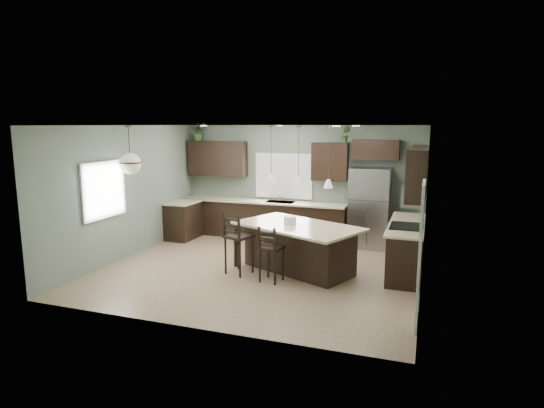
{
  "coord_description": "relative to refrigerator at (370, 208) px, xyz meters",
  "views": [
    {
      "loc": [
        3.03,
        -8.03,
        2.81
      ],
      "look_at": [
        0.1,
        0.4,
        1.25
      ],
      "focal_mm": 30.0,
      "sensor_mm": 36.0,
      "label": 1
    }
  ],
  "objects": [
    {
      "name": "pendant_center",
      "position": [
        -1.06,
        -2.29,
        1.32
      ],
      "size": [
        0.17,
        0.17,
        1.1
      ],
      "primitive_type": null,
      "color": "silver",
      "rests_on": "room_shell"
    },
    {
      "name": "pantry_door",
      "position": [
        1.19,
        -3.97,
        0.09
      ],
      "size": [
        0.04,
        0.82,
        2.04
      ],
      "primitive_type": "cube",
      "color": "white",
      "rests_on": "ground"
    },
    {
      "name": "window_back",
      "position": [
        -2.18,
        0.32,
        0.62
      ],
      "size": [
        1.35,
        0.02,
        1.0
      ],
      "primitive_type": "cube",
      "color": "white",
      "rests_on": "room_shell"
    },
    {
      "name": "kitchen_island",
      "position": [
        -1.06,
        -2.29,
        -0.46
      ],
      "size": [
        2.7,
        2.19,
        0.92
      ],
      "primitive_type": "cube",
      "rotation": [
        0.0,
        0.0,
        -0.42
      ],
      "color": "black",
      "rests_on": "ground"
    },
    {
      "name": "microwave",
      "position": [
        1.0,
        -1.82,
        0.62
      ],
      "size": [
        0.4,
        0.75,
        0.4
      ],
      "primitive_type": "cube",
      "color": "gray",
      "rests_on": "right_upper_cabs"
    },
    {
      "name": "back_countertop",
      "position": [
        -2.63,
        0.01,
        -0.01
      ],
      "size": [
        4.2,
        0.66,
        0.04
      ],
      "primitive_type": "cube",
      "color": "beige",
      "rests_on": "back_lower_cabs"
    },
    {
      "name": "pendant_right",
      "position": [
        -0.43,
        -2.58,
        1.32
      ],
      "size": [
        0.17,
        0.17,
        1.1
      ],
      "primitive_type": null,
      "color": "silver",
      "rests_on": "room_shell"
    },
    {
      "name": "plant_back_right",
      "position": [
        -0.63,
        0.13,
        1.68
      ],
      "size": [
        0.24,
        0.2,
        0.4
      ],
      "primitive_type": "imported",
      "rotation": [
        0.0,
        0.0,
        0.11
      ],
      "color": "#365224",
      "rests_on": "back_upper_right"
    },
    {
      "name": "right_lower_cabs",
      "position": [
        0.92,
        -1.54,
        -0.48
      ],
      "size": [
        0.6,
        2.35,
        0.9
      ],
      "primitive_type": "cube",
      "color": "black",
      "rests_on": "ground"
    },
    {
      "name": "pendant_left",
      "position": [
        -1.7,
        -2.01,
        1.32
      ],
      "size": [
        0.17,
        0.17,
        1.1
      ],
      "primitive_type": null,
      "color": "white",
      "rests_on": "room_shell"
    },
    {
      "name": "fridge_header",
      "position": [
        0.07,
        0.16,
        1.32
      ],
      "size": [
        1.05,
        0.34,
        0.45
      ],
      "primitive_type": "cube",
      "color": "black",
      "rests_on": "room_shell"
    },
    {
      "name": "right_upper_cabs",
      "position": [
        1.05,
        -1.54,
        1.02
      ],
      "size": [
        0.34,
        2.35,
        0.9
      ],
      "primitive_type": "cube",
      "color": "black",
      "rests_on": "room_shell"
    },
    {
      "name": "bar_stool_left",
      "position": [
        -2.08,
        -2.77,
        -0.33
      ],
      "size": [
        0.56,
        0.56,
        1.2
      ],
      "primitive_type": "cube",
      "rotation": [
        0.0,
        0.0,
        -0.32
      ],
      "color": "black",
      "rests_on": "ground"
    },
    {
      "name": "window_left",
      "position": [
        -4.77,
        -3.22,
        0.62
      ],
      "size": [
        0.02,
        1.1,
        1.0
      ],
      "primitive_type": "cube",
      "color": "white",
      "rests_on": "room_shell"
    },
    {
      "name": "serving_dish",
      "position": [
        -1.25,
        -2.21,
        0.07
      ],
      "size": [
        0.24,
        0.24,
        0.14
      ],
      "primitive_type": "cylinder",
      "color": "silver",
      "rests_on": "kitchen_island"
    },
    {
      "name": "room_shell",
      "position": [
        -1.78,
        -2.42,
        0.77
      ],
      "size": [
        6.0,
        6.0,
        6.0
      ],
      "color": "slate",
      "rests_on": "ground"
    },
    {
      "name": "ground",
      "position": [
        -1.78,
        -2.42,
        -0.93
      ],
      "size": [
        6.0,
        6.0,
        0.0
      ],
      "primitive_type": "plane",
      "color": "#9E8466",
      "rests_on": "ground"
    },
    {
      "name": "back_upper_left",
      "position": [
        -3.93,
        0.16,
        1.02
      ],
      "size": [
        1.55,
        0.34,
        0.9
      ],
      "primitive_type": "cube",
      "color": "black",
      "rests_on": "room_shell"
    },
    {
      "name": "plant_back_left",
      "position": [
        -4.44,
        0.13,
        1.7
      ],
      "size": [
        0.52,
        0.49,
        0.46
      ],
      "primitive_type": "imported",
      "rotation": [
        0.0,
        0.0,
        0.43
      ],
      "color": "#2E5023",
      "rests_on": "back_upper_left"
    },
    {
      "name": "right_countertop",
      "position": [
        0.9,
        -1.54,
        -0.01
      ],
      "size": [
        0.66,
        2.35,
        0.04
      ],
      "primitive_type": "cube",
      "color": "beige",
      "rests_on": "right_lower_cabs"
    },
    {
      "name": "chandelier",
      "position": [
        -4.38,
        -2.85,
        1.39
      ],
      "size": [
        0.47,
        0.47,
        0.96
      ],
      "primitive_type": null,
      "color": "beige",
      "rests_on": "room_shell"
    },
    {
      "name": "back_lower_cabs",
      "position": [
        -2.63,
        0.03,
        -0.48
      ],
      "size": [
        4.2,
        0.6,
        0.9
      ],
      "primitive_type": "cube",
      "color": "black",
      "rests_on": "ground"
    },
    {
      "name": "faucet",
      "position": [
        -2.18,
        -0.02,
        0.16
      ],
      "size": [
        0.02,
        0.02,
        0.28
      ],
      "primitive_type": "cylinder",
      "color": "silver",
      "rests_on": "back_countertop"
    },
    {
      "name": "back_upper_right",
      "position": [
        -0.98,
        0.16,
        1.02
      ],
      "size": [
        0.85,
        0.34,
        0.9
      ],
      "primitive_type": "cube",
      "color": "black",
      "rests_on": "room_shell"
    },
    {
      "name": "wall_oven_front",
      "position": [
        0.61,
        -1.82,
        -0.48
      ],
      "size": [
        0.01,
        0.72,
        0.6
      ],
      "primitive_type": "cube",
      "color": "gray",
      "rests_on": "right_lower_cabs"
    },
    {
      "name": "cooktop",
      "position": [
        0.9,
        -1.82,
        0.02
      ],
      "size": [
        0.58,
        0.75,
        0.02
      ],
      "primitive_type": "cube",
      "color": "black",
      "rests_on": "right_countertop"
    },
    {
      "name": "left_return_cabs",
      "position": [
        -4.48,
        -0.72,
        -0.48
      ],
      "size": [
        0.6,
        0.9,
        0.9
      ],
      "primitive_type": "cube",
      "color": "black",
      "rests_on": "ground"
    },
    {
      "name": "bar_stool_center",
      "position": [
        -1.35,
        -2.99,
        -0.4
      ],
      "size": [
        0.45,
        0.45,
        1.04
      ],
      "primitive_type": "cube",
      "rotation": [
        0.0,
        0.0,
        -0.17
      ],
      "color": "black",
      "rests_on": "ground"
    },
    {
      "name": "left_return_countertop",
      "position": [
        -4.46,
        -0.72,
        -0.01
      ],
      "size": [
        0.66,
        0.96,
        0.04
      ],
      "primitive_type": "cube",
      "color": "beige",
      "rests_on": "left_return_cabs"
    },
    {
      "name": "refrigerator",
      "position": [
        0.0,
        0.0,
        0.0
      ],
      "size": [
        0.9,
        0.74,
        1.85
      ],
      "primitive_type": "cube",
      "color": "#919199",
      "rests_on": "ground"
    },
    {
      "name": "sink_inset",
      "position": [
        -2.18,
        0.01,
        0.01
      ],
      "size": [
        0.7,
        0.45,
        0.01
      ],
      "primitive_type": "cube",
      "color": "gray",
      "rests_on": "back_countertop"
    }
  ]
}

